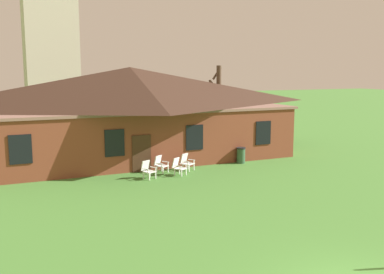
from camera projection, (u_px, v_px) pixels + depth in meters
name	position (u px, v px, depth m)	size (l,w,h in m)	color
brick_building	(131.00, 111.00, 29.31)	(20.06, 10.40, 5.92)	brown
dome_tower	(50.00, 40.00, 42.07)	(5.18, 5.18, 18.88)	beige
lawn_chair_by_porch	(148.00, 169.00, 23.22)	(0.81, 0.85, 0.96)	silver
lawn_chair_near_door	(161.00, 164.00, 24.62)	(0.84, 0.87, 0.96)	white
lawn_chair_left_end	(178.00, 166.00, 23.97)	(0.85, 0.87, 0.96)	white
lawn_chair_middle	(187.00, 162.00, 25.20)	(0.82, 0.86, 0.96)	white
bare_tree_beside_building	(218.00, 104.00, 32.25)	(1.42, 1.45, 6.06)	brown
trash_bin	(241.00, 155.00, 27.12)	(0.56, 0.56, 0.98)	#335638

